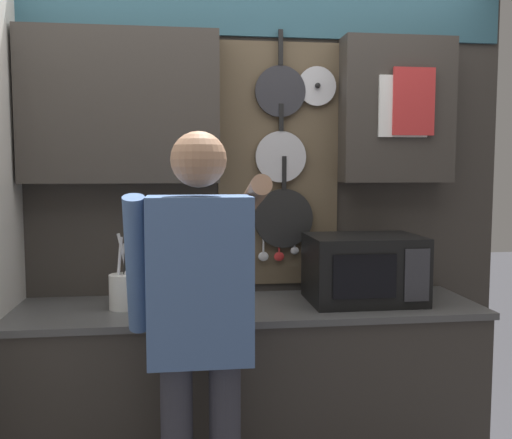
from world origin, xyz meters
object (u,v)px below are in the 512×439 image
(knife_block, at_px, (177,286))
(utensil_crock, at_px, (123,290))
(microwave, at_px, (364,269))
(person, at_px, (200,314))

(knife_block, relative_size, utensil_crock, 0.80)
(microwave, xyz_separation_m, person, (-0.79, -0.49, -0.06))
(microwave, height_order, knife_block, microwave)
(microwave, bearing_deg, utensil_crock, 179.91)
(utensil_crock, relative_size, person, 0.21)
(knife_block, height_order, person, person)
(microwave, bearing_deg, knife_block, 179.96)
(microwave, distance_m, knife_block, 0.88)
(utensil_crock, xyz_separation_m, person, (0.33, -0.49, 0.01))
(knife_block, distance_m, person, 0.50)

